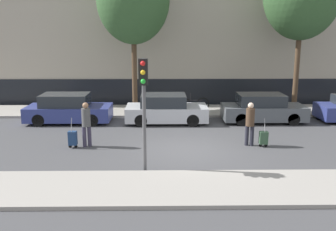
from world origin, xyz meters
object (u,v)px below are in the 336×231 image
parked_car_2 (263,109)px  traffic_light (144,93)px  trolley_right (264,138)px  trolley_left (73,138)px  parked_car_0 (68,109)px  parked_bicycle (194,104)px  parked_car_1 (166,109)px  pedestrian_right (250,121)px  pedestrian_left (86,122)px

parked_car_2 → traffic_light: size_ratio=1.12×
trolley_right → trolley_left: bearing=-179.9°
parked_car_0 → parked_car_2: size_ratio=1.02×
parked_car_2 → parked_bicycle: bearing=144.5°
trolley_left → parked_car_1: bearing=48.5°
trolley_left → pedestrian_right: (6.96, 0.20, 0.60)m
trolley_right → traffic_light: size_ratio=0.32×
parked_car_0 → pedestrian_right: 9.12m
parked_car_0 → traffic_light: (4.13, -6.93, 1.94)m
parked_car_1 → parked_car_2: 4.87m
trolley_left → parked_bicycle: 8.42m
parked_car_0 → pedestrian_left: bearing=-67.1°
parked_car_2 → trolley_right: (-1.06, -4.21, -0.29)m
pedestrian_left → trolley_left: 0.83m
traffic_light → parked_car_1: bearing=83.8°
parked_car_1 → parked_bicycle: size_ratio=2.27×
trolley_right → pedestrian_right: bearing=160.7°
parked_car_2 → traffic_light: 9.11m
pedestrian_right → traffic_light: 5.21m
parked_car_2 → parked_bicycle: 4.03m
parked_car_1 → parked_car_2: parked_car_1 is taller
trolley_left → pedestrian_right: size_ratio=0.69×
pedestrian_right → parked_bicycle: pedestrian_right is taller
parked_car_1 → pedestrian_right: 5.16m
parked_car_2 → pedestrian_right: 4.34m
parked_car_1 → traffic_light: bearing=-96.2°
trolley_left → traffic_light: size_ratio=0.33×
traffic_light → parked_bicycle: bearing=75.8°
parked_car_1 → parked_car_2: (4.87, 0.07, -0.00)m
parked_car_1 → parked_bicycle: bearing=56.5°
parked_bicycle → traffic_light: bearing=-104.2°
parked_car_1 → trolley_left: size_ratio=3.33×
parked_car_0 → parked_car_2: 9.74m
pedestrian_left → traffic_light: 4.05m
parked_car_2 → parked_bicycle: parked_car_2 is taller
parked_car_0 → traffic_light: 8.30m
pedestrian_right → trolley_right: size_ratio=1.50×
trolley_left → pedestrian_right: bearing=1.6°
parked_car_1 → traffic_light: (-0.74, -6.83, 1.95)m
pedestrian_left → pedestrian_right: (6.44, 0.03, -0.02)m
trolley_right → traffic_light: (-4.55, -2.69, 2.24)m
parked_car_1 → parked_car_2: size_ratio=0.98×
pedestrian_left → trolley_right: 6.99m
traffic_light → trolley_left: bearing=137.5°
parked_car_2 → trolley_left: bearing=-153.7°
parked_car_2 → pedestrian_left: pedestrian_left is taller
pedestrian_right → parked_bicycle: 6.61m
parked_bicycle → parked_car_0: bearing=-160.3°
parked_car_2 → pedestrian_left: (-8.02, -4.06, 0.35)m
parked_bicycle → trolley_right: bearing=-71.3°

